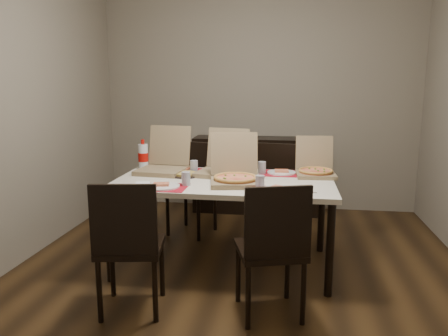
{
  "coord_description": "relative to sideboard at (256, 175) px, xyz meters",
  "views": [
    {
      "loc": [
        0.37,
        -3.37,
        1.54
      ],
      "look_at": [
        -0.15,
        0.13,
        0.85
      ],
      "focal_mm": 35.0,
      "sensor_mm": 36.0,
      "label": 1
    }
  ],
  "objects": [
    {
      "name": "setting_far_right",
      "position": [
        0.27,
        -1.34,
        0.32
      ],
      "size": [
        0.45,
        0.3,
        0.11
      ],
      "color": "#AB0B1D",
      "rests_on": "dining_table"
    },
    {
      "name": "chair_near_right",
      "position": [
        0.29,
        -2.46,
        0.06
      ],
      "size": [
        0.52,
        0.52,
        0.93
      ],
      "color": "black",
      "rests_on": "ground"
    },
    {
      "name": "setting_far_left",
      "position": [
        -0.56,
        -1.36,
        0.32
      ],
      "size": [
        0.46,
        0.3,
        0.11
      ],
      "color": "#AB0B1D",
      "rests_on": "dining_table"
    },
    {
      "name": "napkin_loose",
      "position": [
        -0.11,
        -1.71,
        0.31
      ],
      "size": [
        0.16,
        0.16,
        0.02
      ],
      "primitive_type": "cube",
      "rotation": [
        0.0,
        0.0,
        0.59
      ],
      "color": "white",
      "rests_on": "dining_table"
    },
    {
      "name": "setting_near_right",
      "position": [
        0.28,
        -1.97,
        0.32
      ],
      "size": [
        0.48,
        0.3,
        0.11
      ],
      "color": "#AB0B1D",
      "rests_on": "dining_table"
    },
    {
      "name": "dining_table",
      "position": [
        -0.15,
        -1.65,
        0.23
      ],
      "size": [
        1.8,
        1.0,
        0.75
      ],
      "color": "beige",
      "rests_on": "ground"
    },
    {
      "name": "setting_near_left",
      "position": [
        -0.57,
        -1.97,
        0.32
      ],
      "size": [
        0.46,
        0.3,
        0.11
      ],
      "color": "#AB0B1D",
      "rests_on": "dining_table"
    },
    {
      "name": "chair_near_left",
      "position": [
        -0.65,
        -2.55,
        0.06
      ],
      "size": [
        0.48,
        0.48,
        0.93
      ],
      "color": "black",
      "rests_on": "ground"
    },
    {
      "name": "faina_plate",
      "position": [
        -0.5,
        -1.55,
        0.31
      ],
      "size": [
        0.26,
        0.26,
        0.03
      ],
      "color": "black",
      "rests_on": "dining_table"
    },
    {
      "name": "room_walls",
      "position": [
        0.0,
        -1.35,
        1.28
      ],
      "size": [
        3.84,
        4.02,
        2.62
      ],
      "color": "gray",
      "rests_on": "ground"
    },
    {
      "name": "pizza_box_center",
      "position": [
        -0.04,
        -1.77,
        0.36
      ],
      "size": [
        0.46,
        0.49,
        0.39
      ],
      "color": "#786445",
      "rests_on": "dining_table"
    },
    {
      "name": "sideboard",
      "position": [
        0.0,
        0.0,
        0.0
      ],
      "size": [
        1.5,
        0.4,
        0.9
      ],
      "primitive_type": "cube",
      "color": "black",
      "rests_on": "ground"
    },
    {
      "name": "pizza_box_extra",
      "position": [
        -0.2,
        -1.43,
        0.36
      ],
      "size": [
        0.46,
        0.49,
        0.39
      ],
      "color": "#786445",
      "rests_on": "dining_table"
    },
    {
      "name": "pizza_box_left",
      "position": [
        -0.74,
        -1.41,
        0.36
      ],
      "size": [
        0.45,
        0.48,
        0.4
      ],
      "color": "#786445",
      "rests_on": "dining_table"
    },
    {
      "name": "soda_bottle",
      "position": [
        -0.96,
        -1.3,
        0.42
      ],
      "size": [
        0.09,
        0.09,
        0.28
      ],
      "color": "silver",
      "rests_on": "dining_table"
    },
    {
      "name": "dip_bowl",
      "position": [
        -0.06,
        -1.53,
        0.31
      ],
      "size": [
        0.14,
        0.14,
        0.03
      ],
      "primitive_type": "imported",
      "rotation": [
        0.0,
        0.0,
        -0.39
      ],
      "color": "white",
      "rests_on": "dining_table"
    },
    {
      "name": "ground",
      "position": [
        0.0,
        -1.78,
        -0.46
      ],
      "size": [
        3.8,
        4.0,
        0.02
      ],
      "primitive_type": "cube",
      "color": "#3D2812",
      "rests_on": "ground"
    },
    {
      "name": "chair_far_left",
      "position": [
        -0.58,
        -0.82,
        0.06
      ],
      "size": [
        0.53,
        0.53,
        0.93
      ],
      "color": "black",
      "rests_on": "ground"
    },
    {
      "name": "pizza_box_right",
      "position": [
        0.61,
        -1.36,
        0.35
      ],
      "size": [
        0.35,
        0.38,
        0.33
      ],
      "color": "#786445",
      "rests_on": "dining_table"
    },
    {
      "name": "chair_far_right",
      "position": [
        0.25,
        -0.8,
        0.06
      ],
      "size": [
        0.48,
        0.48,
        0.93
      ],
      "color": "black",
      "rests_on": "ground"
    }
  ]
}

